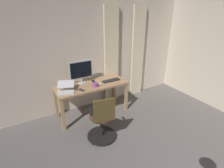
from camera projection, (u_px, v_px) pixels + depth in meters
name	position (u px, v px, depth m)	size (l,w,h in m)	color
back_room_partition	(91.00, 49.00, 4.11)	(5.10, 0.10, 2.81)	beige
curtain_left_panel	(138.00, 53.00, 4.71)	(0.36, 0.06, 2.36)	beige
curtain_right_panel	(111.00, 57.00, 4.34)	(0.37, 0.06, 2.36)	beige
desk	(92.00, 88.00, 3.96)	(1.59, 0.62, 0.74)	tan
office_chair	(102.00, 120.00, 3.23)	(0.56, 0.56, 0.93)	black
computer_monitor	(81.00, 71.00, 3.89)	(0.52, 0.18, 0.50)	#B7BCC1
computer_keyboard	(111.00, 80.00, 4.09)	(0.42, 0.13, 0.02)	#232328
laptop	(66.00, 89.00, 3.57)	(0.43, 0.44, 0.17)	silver
computer_mouse	(100.00, 84.00, 3.89)	(0.06, 0.10, 0.04)	silver
cell_phone_face_up	(82.00, 90.00, 3.65)	(0.07, 0.14, 0.01)	#333338
cell_phone_by_monitor	(93.00, 81.00, 4.06)	(0.07, 0.14, 0.01)	black
mug_coffee	(96.00, 85.00, 3.78)	(0.14, 0.09, 0.10)	purple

